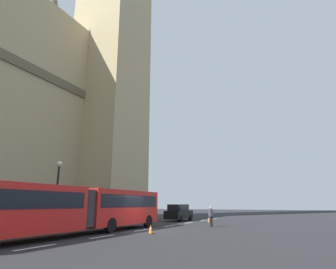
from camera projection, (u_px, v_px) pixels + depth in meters
The scene contains 8 objects.
ground_plane at pixel (142, 230), 20.20m from camera, with size 160.00×160.00×0.00m, color #262628.
lane_centre_marking at pixel (158, 228), 22.25m from camera, with size 34.40×0.16×0.01m.
articulated_bus at pixel (77, 206), 17.37m from camera, with size 16.88×2.54×2.90m.
sedan_lead at pixel (179, 213), 31.52m from camera, with size 4.40×1.86×1.85m.
traffic_cone_west at pixel (151, 229), 17.88m from camera, with size 0.36×0.36×0.58m.
traffic_cone_middle at pixel (209, 220), 28.51m from camera, with size 0.36×0.36×0.58m.
street_lamp at pixel (57, 189), 21.61m from camera, with size 0.44×0.44×5.27m.
pedestrian_near_cones at pixel (211, 216), 23.45m from camera, with size 0.45×0.46×1.69m.
Camera 1 is at (-18.28, -11.15, 1.90)m, focal length 29.14 mm.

